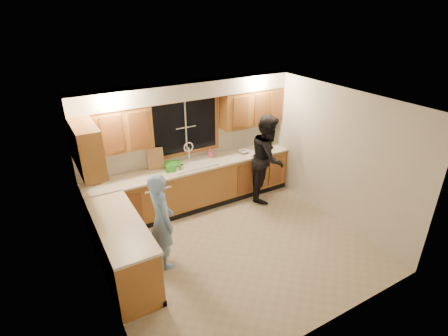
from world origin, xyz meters
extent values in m
plane|color=tan|center=(0.00, 0.00, 0.00)|extent=(4.20, 4.20, 0.00)
plane|color=white|center=(0.00, 0.00, 2.50)|extent=(4.20, 4.20, 0.00)
plane|color=beige|center=(0.00, 1.90, 1.25)|extent=(4.20, 0.00, 4.20)
plane|color=beige|center=(-2.10, 0.00, 1.25)|extent=(0.00, 3.80, 3.80)
plane|color=beige|center=(2.10, 0.00, 1.25)|extent=(0.00, 3.80, 3.80)
cube|color=#AC6D32|center=(0.00, 1.60, 0.44)|extent=(4.20, 0.60, 0.88)
cube|color=#AC6D32|center=(-1.80, 0.35, 0.44)|extent=(0.60, 1.90, 0.88)
cube|color=beige|center=(0.00, 1.58, 0.90)|extent=(4.20, 0.63, 0.04)
cube|color=beige|center=(-1.79, 0.35, 0.90)|extent=(0.63, 1.90, 0.04)
cube|color=#AC6D32|center=(-1.43, 1.73, 1.83)|extent=(1.35, 0.33, 0.75)
cube|color=#AC6D32|center=(1.43, 1.73, 1.83)|extent=(1.35, 0.33, 0.75)
cube|color=#AC6D32|center=(-1.94, 1.12, 1.83)|extent=(0.33, 0.90, 0.75)
cube|color=silver|center=(0.00, 1.72, 2.35)|extent=(4.20, 0.35, 0.30)
cube|color=black|center=(0.00, 1.90, 1.60)|extent=(1.30, 0.01, 1.00)
cube|color=#AC6D32|center=(0.00, 1.89, 2.14)|extent=(1.44, 0.03, 0.07)
cube|color=#AC6D32|center=(0.00, 1.89, 1.07)|extent=(1.44, 0.03, 0.07)
cube|color=#AC6D32|center=(-0.69, 1.89, 1.60)|extent=(0.07, 0.03, 1.00)
cube|color=#AC6D32|center=(0.69, 1.89, 1.60)|extent=(0.07, 0.03, 1.00)
cube|color=white|center=(0.00, 1.60, 0.93)|extent=(0.86, 0.52, 0.03)
cube|color=white|center=(-0.21, 1.60, 0.84)|extent=(0.38, 0.42, 0.18)
cube|color=white|center=(0.21, 1.60, 0.84)|extent=(0.38, 0.42, 0.18)
cylinder|color=white|center=(0.00, 1.80, 1.08)|extent=(0.04, 0.04, 0.28)
torus|color=white|center=(0.00, 1.80, 1.22)|extent=(0.21, 0.03, 0.21)
cube|color=silver|center=(-0.85, 1.59, 0.41)|extent=(0.60, 0.56, 0.82)
cube|color=silver|center=(-1.80, -0.22, 0.45)|extent=(0.58, 0.75, 0.90)
imported|color=#7CAEEA|center=(-1.17, 0.26, 0.79)|extent=(0.38, 0.58, 1.57)
imported|color=black|center=(1.48, 1.18, 0.90)|extent=(1.10, 1.10, 1.80)
cube|color=brown|center=(-1.80, 1.73, 1.04)|extent=(0.13, 0.11, 0.24)
cube|color=tan|center=(-0.68, 1.81, 1.12)|extent=(0.32, 0.16, 0.40)
cube|color=green|center=(-0.43, 1.60, 0.98)|extent=(0.33, 0.32, 0.13)
imported|color=#EB5983|center=(0.44, 1.73, 1.03)|extent=(0.11, 0.11, 0.21)
imported|color=silver|center=(1.17, 1.60, 0.95)|extent=(0.25, 0.25, 0.06)
cylinder|color=#BDB291|center=(-0.40, 1.44, 0.98)|extent=(0.09, 0.09, 0.12)
cylinder|color=#BDB291|center=(-0.30, 1.46, 0.98)|extent=(0.07, 0.07, 0.12)
camera|label=1|loc=(-2.58, -4.03, 3.79)|focal=28.00mm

